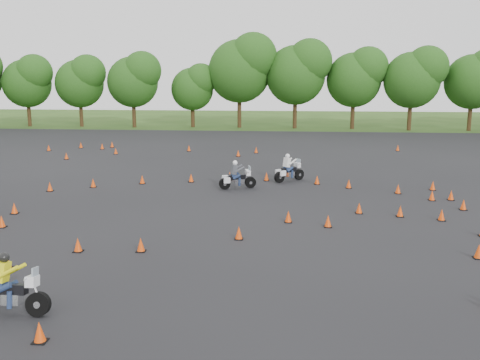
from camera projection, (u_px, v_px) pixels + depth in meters
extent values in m
plane|color=#2D5119|center=(230.00, 232.00, 20.05)|extent=(140.00, 140.00, 0.00)
plane|color=black|center=(244.00, 196.00, 25.92)|extent=(62.00, 62.00, 0.00)
cone|color=#E14309|center=(451.00, 195.00, 25.06)|extent=(0.26, 0.26, 0.45)
cone|color=#E14309|center=(442.00, 215.00, 21.54)|extent=(0.26, 0.26, 0.45)
cone|color=#E14309|center=(463.00, 205.00, 23.24)|extent=(0.26, 0.26, 0.45)
cone|color=#E14309|center=(398.00, 148.00, 41.42)|extent=(0.26, 0.26, 0.45)
cone|color=#E14309|center=(102.00, 146.00, 42.41)|extent=(0.26, 0.26, 0.45)
cone|color=#E14309|center=(256.00, 150.00, 40.31)|extent=(0.26, 0.26, 0.45)
cone|color=#E14309|center=(141.00, 245.00, 17.73)|extent=(0.26, 0.26, 0.45)
cone|color=#E14309|center=(328.00, 221.00, 20.61)|extent=(0.26, 0.26, 0.45)
cone|color=#E14309|center=(112.00, 145.00, 43.47)|extent=(0.26, 0.26, 0.45)
cone|color=#E14309|center=(189.00, 148.00, 41.27)|extent=(0.26, 0.26, 0.45)
cone|color=#E14309|center=(191.00, 178.00, 29.32)|extent=(0.26, 0.26, 0.45)
cone|color=#E14309|center=(7.00, 261.00, 16.18)|extent=(0.26, 0.26, 0.45)
cone|color=#E14309|center=(400.00, 211.00, 22.12)|extent=(0.26, 0.26, 0.45)
cone|color=#E14309|center=(50.00, 187.00, 27.01)|extent=(0.26, 0.26, 0.45)
cone|color=#E14309|center=(479.00, 252.00, 17.07)|extent=(0.26, 0.26, 0.45)
cone|color=#E14309|center=(14.00, 209.00, 22.61)|extent=(0.26, 0.26, 0.45)
cone|color=#E14309|center=(238.00, 153.00, 38.61)|extent=(0.26, 0.26, 0.45)
cone|color=#E14309|center=(66.00, 156.00, 37.29)|extent=(0.26, 0.26, 0.45)
cone|color=#E14309|center=(398.00, 189.00, 26.47)|extent=(0.26, 0.26, 0.45)
cone|color=#E14309|center=(317.00, 180.00, 28.74)|extent=(0.26, 0.26, 0.45)
cone|color=#E14309|center=(230.00, 176.00, 29.84)|extent=(0.26, 0.26, 0.45)
cone|color=#E14309|center=(49.00, 148.00, 41.45)|extent=(0.26, 0.26, 0.45)
cone|color=#E14309|center=(288.00, 217.00, 21.28)|extent=(0.26, 0.26, 0.45)
cone|color=#E14309|center=(239.00, 233.00, 19.07)|extent=(0.26, 0.26, 0.45)
cone|color=#E14309|center=(359.00, 208.00, 22.65)|extent=(0.26, 0.26, 0.45)
cone|color=#E14309|center=(266.00, 177.00, 29.70)|extent=(0.26, 0.26, 0.45)
cone|color=#E14309|center=(2.00, 222.00, 20.57)|extent=(0.26, 0.26, 0.45)
cone|color=#E14309|center=(81.00, 145.00, 43.09)|extent=(0.26, 0.26, 0.45)
cone|color=#E14309|center=(433.00, 186.00, 27.25)|extent=(0.26, 0.26, 0.45)
cone|color=#E14309|center=(40.00, 332.00, 11.71)|extent=(0.26, 0.26, 0.45)
cone|color=#E14309|center=(93.00, 183.00, 27.94)|extent=(0.26, 0.26, 0.45)
cone|color=#E14309|center=(142.00, 180.00, 28.87)|extent=(0.26, 0.26, 0.45)
cone|color=#E14309|center=(116.00, 151.00, 39.75)|extent=(0.26, 0.26, 0.45)
cone|color=#E14309|center=(349.00, 184.00, 27.73)|extent=(0.26, 0.26, 0.45)
cone|color=#E14309|center=(432.00, 196.00, 25.01)|extent=(0.26, 0.26, 0.45)
cone|color=#E14309|center=(78.00, 245.00, 17.73)|extent=(0.26, 0.26, 0.45)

